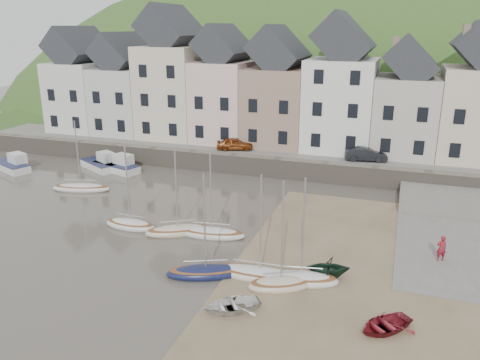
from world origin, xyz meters
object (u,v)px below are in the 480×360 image
at_px(car_right, 366,154).
at_px(rowboat_green, 328,267).
at_px(rowboat_white, 231,305).
at_px(rowboat_red, 385,325).
at_px(car_left, 235,144).
at_px(person_red, 441,248).
at_px(sailboat_0, 81,188).

bearing_deg(car_right, rowboat_green, 169.54).
xyz_separation_m(rowboat_white, car_right, (4.23, 25.08, 1.88)).
height_order(rowboat_red, car_left, car_left).
bearing_deg(person_red, car_right, -89.42).
height_order(rowboat_green, car_left, car_left).
bearing_deg(rowboat_red, car_left, 166.92).
relative_size(person_red, car_left, 0.44).
height_order(rowboat_red, person_red, person_red).
bearing_deg(person_red, car_left, -60.04).
relative_size(sailboat_0, car_left, 1.73).
relative_size(sailboat_0, rowboat_green, 2.65).
xyz_separation_m(rowboat_white, rowboat_green, (4.02, 4.88, 0.33)).
relative_size(rowboat_white, rowboat_red, 1.03).
distance_m(rowboat_green, car_left, 23.91).
bearing_deg(rowboat_white, car_left, 163.27).
bearing_deg(car_right, rowboat_red, 177.35).
xyz_separation_m(rowboat_white, rowboat_red, (7.31, 0.76, -0.01)).
bearing_deg(rowboat_white, rowboat_green, 104.75).
height_order(rowboat_white, rowboat_red, rowboat_white).
xyz_separation_m(rowboat_green, rowboat_red, (3.29, -4.12, -0.34)).
height_order(sailboat_0, car_left, sailboat_0).
relative_size(rowboat_green, car_left, 0.65).
bearing_deg(car_left, person_red, -149.32).
distance_m(sailboat_0, person_red, 28.95).
distance_m(rowboat_white, rowboat_red, 7.34).
bearing_deg(person_red, rowboat_white, 22.30).
height_order(rowboat_white, person_red, person_red).
bearing_deg(car_left, rowboat_red, -165.38).
xyz_separation_m(car_left, car_right, (12.90, 0.00, 0.01)).
relative_size(rowboat_white, car_right, 0.75).
bearing_deg(rowboat_red, rowboat_white, -130.45).
bearing_deg(car_right, rowboat_white, 160.58).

